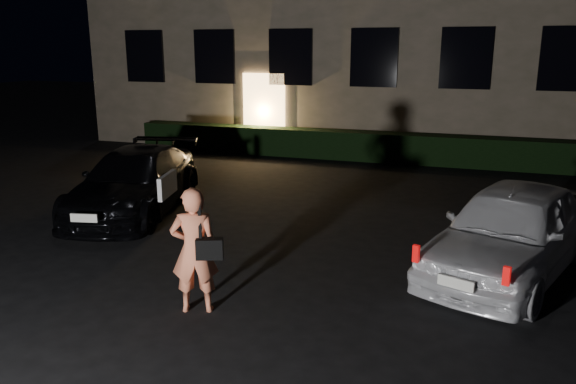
% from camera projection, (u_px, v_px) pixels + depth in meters
% --- Properties ---
extents(ground, '(80.00, 80.00, 0.00)m').
position_uv_depth(ground, '(216.00, 310.00, 7.29)').
color(ground, black).
rests_on(ground, ground).
extents(hedge, '(15.00, 0.70, 0.85)m').
position_uv_depth(hedge, '(368.00, 146.00, 16.82)').
color(hedge, black).
rests_on(hedge, ground).
extents(sedan, '(2.68, 4.68, 1.28)m').
position_uv_depth(sedan, '(135.00, 181.00, 11.51)').
color(sedan, black).
rests_on(sedan, ground).
extents(hatch, '(2.95, 4.35, 1.38)m').
position_uv_depth(hatch, '(511.00, 230.00, 8.29)').
color(hatch, silver).
rests_on(hatch, ground).
extents(man, '(0.77, 0.58, 1.65)m').
position_uv_depth(man, '(195.00, 250.00, 7.09)').
color(man, '#E37954').
rests_on(man, ground).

